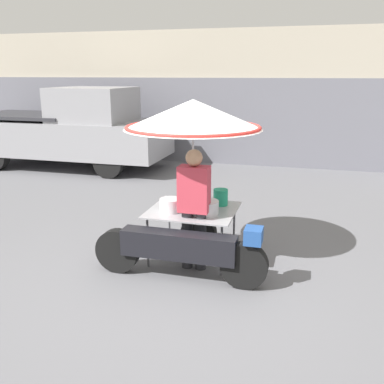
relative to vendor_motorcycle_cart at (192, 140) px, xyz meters
name	(u,v)px	position (x,y,z in m)	size (l,w,h in m)	color
ground_plane	(182,278)	(0.02, -0.54, -1.63)	(36.00, 36.00, 0.00)	slate
shopfront_building	(262,97)	(0.02, 7.37, 0.14)	(28.00, 2.06, 3.55)	#B2A893
vendor_motorcycle_cart	(192,140)	(0.00, 0.00, 0.00)	(2.16, 1.75, 2.12)	black
vendor_person	(194,204)	(0.09, -0.23, -0.77)	(0.38, 0.22, 1.55)	#2D2D33
pickup_truck	(71,130)	(-4.63, 4.80, -0.64)	(5.36, 1.94, 2.09)	black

